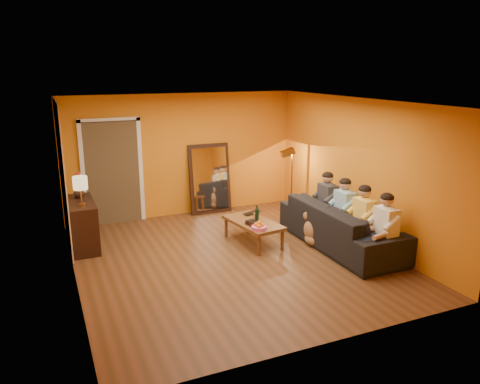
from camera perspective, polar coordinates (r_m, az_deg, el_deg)
name	(u,v)px	position (r m, az deg, el deg)	size (l,w,h in m)	color
room_shell	(224,179)	(7.88, -1.96, 1.62)	(5.00, 5.50, 2.60)	brown
white_accent	(62,175)	(8.72, -20.83, 1.94)	(0.02, 1.90, 2.58)	white
doorway_recess	(112,172)	(9.91, -15.38, 2.38)	(1.06, 0.30, 2.10)	#3F2D19
door_jamb_left	(83,176)	(9.73, -18.59, 1.91)	(0.08, 0.06, 2.20)	white
door_jamb_right	(141,171)	(9.88, -12.01, 2.57)	(0.08, 0.06, 2.20)	white
door_header	(109,120)	(9.62, -15.71, 8.47)	(1.22, 0.06, 0.08)	white
mirror_frame	(210,178)	(10.25, -3.71, 1.66)	(0.92, 0.06, 1.52)	black
mirror_glass	(210,179)	(10.22, -3.64, 1.61)	(0.78, 0.02, 1.36)	white
sideboard	(83,224)	(8.76, -18.63, -3.75)	(0.44, 1.18, 0.85)	black
table_lamp	(81,191)	(8.29, -18.83, 0.09)	(0.24, 0.24, 0.51)	beige
sofa	(341,225)	(8.56, 12.21, -3.98)	(1.04, 2.67, 0.78)	black
coffee_table	(253,232)	(8.56, 1.61, -4.91)	(0.62, 1.22, 0.42)	brown
floor_lamp	(292,182)	(10.11, 6.32, 1.17)	(0.30, 0.24, 1.44)	#AD7B32
dog	(314,227)	(8.55, 9.01, -4.27)	(0.36, 0.56, 0.66)	#9E6647
person_far_left	(385,230)	(7.83, 17.31, -4.44)	(0.70, 0.44, 1.22)	white
person_mid_left	(364,220)	(8.23, 14.84, -3.31)	(0.70, 0.44, 1.22)	#F3CA51
person_mid_right	(344,211)	(8.64, 12.61, -2.28)	(0.70, 0.44, 1.22)	#8CBBD8
person_far_right	(327,203)	(9.07, 10.59, -1.34)	(0.70, 0.44, 1.22)	#323237
fruit_bowl	(259,225)	(8.04, 2.34, -4.06)	(0.26, 0.26, 0.16)	#E3509D
wine_bottle	(257,213)	(8.42, 2.08, -2.63)	(0.07, 0.07, 0.31)	black
tumbler	(256,216)	(8.62, 2.01, -2.92)	(0.11, 0.11, 0.10)	#B27F3F
laptop	(254,214)	(8.86, 1.72, -2.67)	(0.37, 0.24, 0.03)	black
book_lower	(249,225)	(8.24, 1.07, -4.06)	(0.20, 0.27, 0.03)	black
book_mid	(249,224)	(8.25, 1.11, -3.88)	(0.19, 0.26, 0.02)	red
book_upper	(249,223)	(8.22, 1.10, -3.79)	(0.18, 0.25, 0.02)	black
vase	(79,192)	(8.86, -19.07, -0.04)	(0.19, 0.19, 0.20)	black
flowers	(77,178)	(8.80, -19.21, 1.60)	(0.17, 0.17, 0.48)	red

